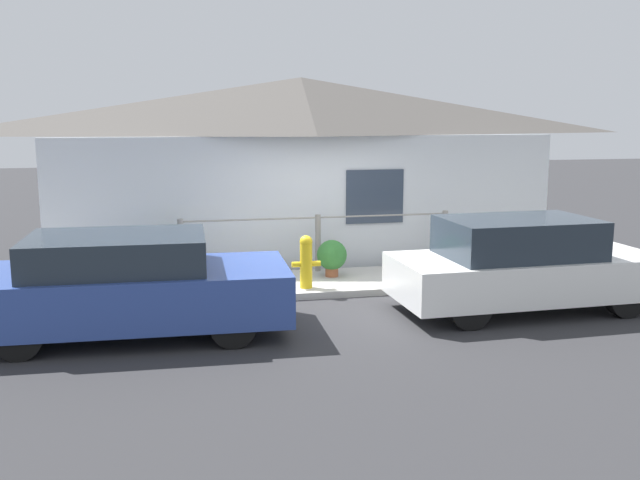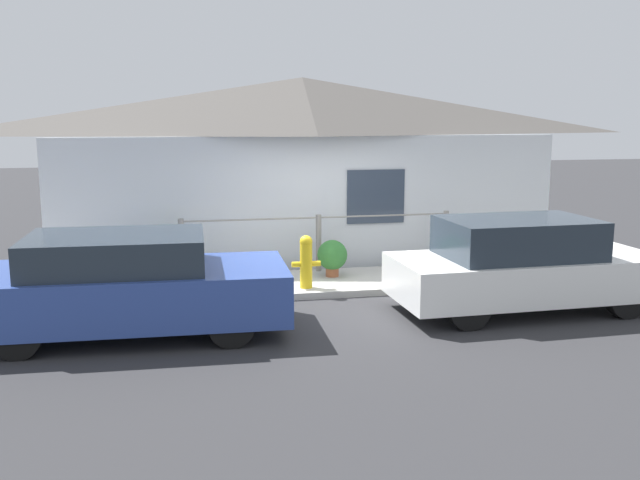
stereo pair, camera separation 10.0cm
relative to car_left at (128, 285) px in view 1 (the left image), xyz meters
The scene contains 9 objects.
ground_plane 3.45m from the car_left, 21.54° to the left, with size 60.00×60.00×0.00m, color #2D2D30.
sidewalk 3.83m from the car_left, 33.59° to the left, with size 24.00×1.69×0.11m.
house 5.70m from the car_left, 53.37° to the left, with size 9.83×2.23×3.58m.
fence 4.20m from the car_left, 41.54° to the left, with size 4.90×0.10×1.02m.
car_left is the anchor object (origin of this frame).
car_right 5.66m from the car_left, ahead, with size 3.98×1.72×1.39m.
fire_hydrant 3.13m from the car_left, 30.62° to the left, with size 0.47×0.21×0.86m.
potted_plant_near_hydrant 4.02m from the car_left, 35.06° to the left, with size 0.52×0.52×0.64m.
potted_plant_by_fence 2.54m from the car_left, 80.87° to the left, with size 0.56×0.56×0.65m.
Camera 1 is at (-2.62, -10.66, 2.91)m, focal length 40.00 mm.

